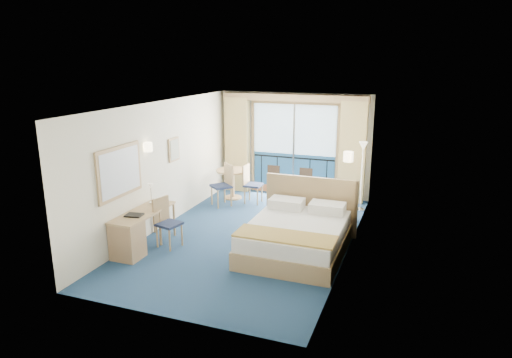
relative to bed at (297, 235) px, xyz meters
name	(u,v)px	position (x,y,z in m)	size (l,w,h in m)	color
floor	(250,236)	(-1.10, 0.42, -0.34)	(6.50, 6.50, 0.00)	navy
room_walls	(250,152)	(-1.10, 0.42, 1.44)	(4.04, 6.54, 2.72)	silver
balcony_door	(293,152)	(-1.11, 3.64, 0.80)	(2.36, 0.03, 2.52)	navy
curtain_left	(237,145)	(-2.65, 3.49, 0.94)	(0.65, 0.22, 2.55)	tan
curtain_right	(352,153)	(0.45, 3.49, 0.94)	(0.65, 0.22, 2.55)	tan
pelmet	(294,98)	(-1.10, 3.52, 2.24)	(3.80, 0.25, 0.18)	#9F8656
mirror	(120,172)	(-3.07, -1.08, 1.21)	(0.05, 1.25, 0.95)	#9F8656
wall_print	(174,150)	(-3.07, 0.87, 1.26)	(0.04, 0.42, 0.52)	#9F8656
sconce_left	(148,147)	(-3.04, -0.18, 1.51)	(0.18, 0.18, 0.18)	#F8E2AD
sconce_right	(348,157)	(0.84, 0.27, 1.51)	(0.18, 0.18, 0.18)	#F8E2AD
bed	(297,235)	(0.00, 0.00, 0.00)	(1.92, 2.28, 1.21)	#9F8656
nightstand	(345,221)	(0.68, 1.30, -0.08)	(0.39, 0.37, 0.51)	#A07C54
phone	(347,207)	(0.70, 1.32, 0.21)	(0.18, 0.14, 0.08)	silver
armchair	(327,200)	(0.11, 2.21, 0.05)	(0.84, 0.86, 0.79)	#444752
floor_lamp	(363,159)	(0.78, 2.89, 0.93)	(0.23, 0.23, 1.67)	silver
desk	(131,235)	(-2.82, -1.22, 0.07)	(0.53, 1.55, 0.73)	#9F8656
desk_chair	(166,219)	(-2.47, -0.59, 0.20)	(0.51, 0.50, 0.96)	#202A4B
folder	(134,215)	(-2.83, -1.07, 0.41)	(0.31, 0.23, 0.03)	black
desk_lamp	(151,189)	(-2.93, -0.34, 0.69)	(0.11, 0.11, 0.40)	silver
round_table	(233,177)	(-2.48, 2.73, 0.24)	(0.85, 0.85, 0.76)	#9F8656
table_chair_a	(250,182)	(-1.92, 2.55, 0.21)	(0.43, 0.42, 0.97)	#202A4B
table_chair_b	(224,182)	(-2.44, 2.14, 0.25)	(0.63, 0.63, 1.04)	#202A4B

